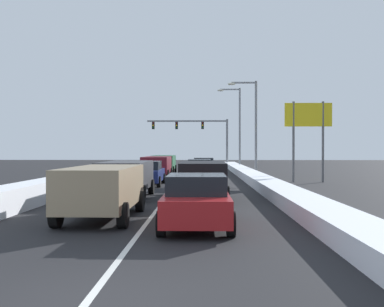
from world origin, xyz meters
name	(u,v)px	position (x,y,z in m)	size (l,w,h in m)	color
ground_plane	(175,186)	(0.00, 20.66, 0.00)	(134.27, 134.27, 0.00)	black
lane_stripe_between_right_lane_and_center_lane	(179,180)	(0.00, 25.82, 0.00)	(0.14, 56.80, 0.01)	silver
snow_bank_right_shoulder	(252,176)	(5.30, 25.82, 0.28)	(1.45, 56.80, 0.56)	white
snow_bank_left_shoulder	(107,174)	(-5.30, 25.82, 0.44)	(1.28, 56.80, 0.88)	white
sedan_red_right_lane_nearest	(197,200)	(1.52, 6.50, 0.76)	(2.00, 4.50, 1.51)	maroon
suv_black_right_lane_second	(203,177)	(1.70, 13.49, 1.02)	(2.16, 4.90, 1.67)	black
sedan_white_right_lane_third	(205,174)	(1.85, 20.07, 0.76)	(2.00, 4.50, 1.51)	silver
sedan_silver_right_lane_fourth	(199,169)	(1.47, 26.33, 0.76)	(2.00, 4.50, 1.51)	#B7BABF
sedan_gray_right_lane_fifth	(204,166)	(1.78, 32.20, 0.76)	(2.00, 4.50, 1.51)	slate
suv_tan_center_lane_nearest	(103,187)	(-1.51, 7.86, 1.02)	(2.16, 4.90, 1.67)	#937F60
suv_charcoal_center_lane_second	(126,176)	(-1.82, 14.02, 1.02)	(2.16, 4.90, 1.67)	#38383D
sedan_navy_center_lane_third	(147,173)	(-1.77, 21.17, 0.76)	(2.00, 4.50, 1.51)	navy
suv_maroon_center_lane_fourth	(157,165)	(-1.87, 28.08, 1.02)	(2.16, 4.90, 1.67)	maroon
suv_green_center_lane_fifth	(164,163)	(-1.91, 34.72, 1.02)	(2.16, 4.90, 1.67)	#1E5633
traffic_light_gantry	(199,130)	(1.18, 51.63, 4.72)	(10.60, 0.47, 6.20)	slate
street_lamp_right_near	(252,119)	(6.13, 33.57, 5.00)	(2.66, 0.36, 8.37)	gray
street_lamp_right_mid	(237,121)	(5.57, 43.89, 5.41)	(2.66, 0.36, 9.17)	gray
roadside_sign_right	(308,123)	(8.89, 24.09, 4.02)	(3.20, 0.16, 5.50)	#59595B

